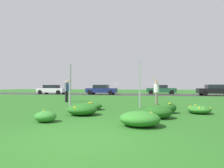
{
  "coord_description": "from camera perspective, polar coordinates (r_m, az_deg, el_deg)",
  "views": [
    {
      "loc": [
        1.56,
        -3.89,
        1.17
      ],
      "look_at": [
        -1.23,
        9.06,
        1.37
      ],
      "focal_mm": 29.53,
      "sensor_mm": 36.0,
      "label": 1
    }
  ],
  "objects": [
    {
      "name": "daylily_clump_near_camera",
      "position": [
        9.0,
        25.29,
        -7.09
      ],
      "size": [
        0.99,
        1.09,
        0.37
      ],
      "color": "#2D7526",
      "rests_on": "ground"
    },
    {
      "name": "daylily_clump_mid_center",
      "position": [
        9.5,
        -6.42,
        -6.78
      ],
      "size": [
        1.12,
        0.96,
        0.41
      ],
      "color": "#23661E",
      "rests_on": "ground"
    },
    {
      "name": "daylily_clump_front_left",
      "position": [
        7.78,
        -9.2,
        -7.79
      ],
      "size": [
        1.25,
        1.15,
        0.51
      ],
      "color": "#23661E",
      "rests_on": "ground"
    },
    {
      "name": "sign_post_by_roadside",
      "position": [
        10.25,
        8.55,
        0.02
      ],
      "size": [
        0.07,
        0.1,
        2.65
      ],
      "color": "#93969B",
      "rests_on": "ground"
    },
    {
      "name": "daylily_clump_mid_right",
      "position": [
        8.58,
        16.79,
        -7.03
      ],
      "size": [
        0.76,
        0.74,
        0.48
      ],
      "color": "#1E5619",
      "rests_on": "ground"
    },
    {
      "name": "car_black_rightmost",
      "position": [
        27.78,
        29.42,
        -1.63
      ],
      "size": [
        4.5,
        2.0,
        1.45
      ],
      "color": "black",
      "rests_on": "ground"
    },
    {
      "name": "daylily_clump_mid_left",
      "position": [
        5.59,
        8.57,
        -10.57
      ],
      "size": [
        1.2,
        1.02,
        0.45
      ],
      "color": "#2D7526",
      "rests_on": "ground"
    },
    {
      "name": "daylily_clump_front_right",
      "position": [
        7.16,
        13.94,
        -8.35
      ],
      "size": [
        1.08,
        1.04,
        0.47
      ],
      "color": "#1E5619",
      "rests_on": "ground"
    },
    {
      "name": "frisbee_white",
      "position": [
        13.16,
        1.41,
        -0.04
      ],
      "size": [
        0.25,
        0.25,
        0.09
      ],
      "color": "white"
    },
    {
      "name": "highway_strip",
      "position": [
        28.35,
        9.01,
        -3.2
      ],
      "size": [
        120.0,
        7.81,
        0.01
      ],
      "primitive_type": "cube",
      "color": "#2D2D30",
      "rests_on": "ground"
    },
    {
      "name": "daylily_clump_front_center",
      "position": [
        6.58,
        -19.9,
        -9.44
      ],
      "size": [
        0.73,
        0.63,
        0.39
      ],
      "color": "#337F2D",
      "rests_on": "ground"
    },
    {
      "name": "ground_plane",
      "position": [
        16.21,
        6.63,
        -4.99
      ],
      "size": [
        120.0,
        120.0,
        0.0
      ],
      "primitive_type": "plane",
      "color": "#26601E"
    },
    {
      "name": "highway_center_stripe",
      "position": [
        28.35,
        9.01,
        -3.19
      ],
      "size": [
        120.0,
        0.16,
        0.0
      ],
      "primitive_type": "cube",
      "color": "yellow",
      "rests_on": "ground"
    },
    {
      "name": "car_white_leftmost",
      "position": [
        30.71,
        -18.1,
        -1.61
      ],
      "size": [
        4.5,
        2.0,
        1.45
      ],
      "color": "silver",
      "rests_on": "ground"
    },
    {
      "name": "car_navy_center_left",
      "position": [
        27.52,
        -3.28,
        -1.75
      ],
      "size": [
        4.5,
        2.0,
        1.45
      ],
      "color": "navy",
      "rests_on": "ground"
    },
    {
      "name": "person_thrower_blue_shirt",
      "position": [
        14.45,
        -13.89,
        -1.59
      ],
      "size": [
        0.44,
        0.5,
        1.86
      ],
      "color": "#2D4C9E",
      "rests_on": "ground"
    },
    {
      "name": "sign_post_near_path",
      "position": [
        10.36,
        -12.84,
        -0.63
      ],
      "size": [
        0.07,
        0.1,
        2.41
      ],
      "color": "#93969B",
      "rests_on": "ground"
    },
    {
      "name": "car_dark_green_center_right",
      "position": [
        30.08,
        14.89,
        -1.64
      ],
      "size": [
        4.5,
        2.0,
        1.45
      ],
      "color": "#194C2D",
      "rests_on": "ground"
    },
    {
      "name": "person_catcher_white_shirt",
      "position": [
        12.56,
        13.58,
        -1.87
      ],
      "size": [
        0.4,
        0.5,
        1.82
      ],
      "color": "silver",
      "rests_on": "ground"
    }
  ]
}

